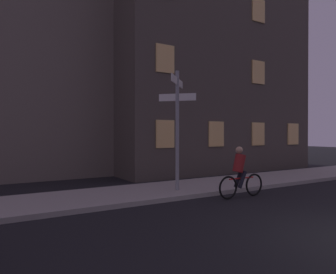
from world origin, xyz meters
TOP-DOWN VIEW (x-y plane):
  - sidewalk_kerb at (0.00, 6.40)m, footprint 40.00×2.73m
  - signpost at (-0.73, 5.92)m, footprint 1.22×1.22m
  - cyclist at (0.65, 4.42)m, footprint 1.82×0.32m
  - building_right_block at (4.74, 13.33)m, footprint 11.36×9.15m

SIDE VIEW (x-z plane):
  - sidewalk_kerb at x=0.00m, z-range 0.00..0.14m
  - cyclist at x=0.65m, z-range -0.06..1.55m
  - signpost at x=-0.73m, z-range 0.52..4.47m
  - building_right_block at x=4.74m, z-range 0.00..19.18m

